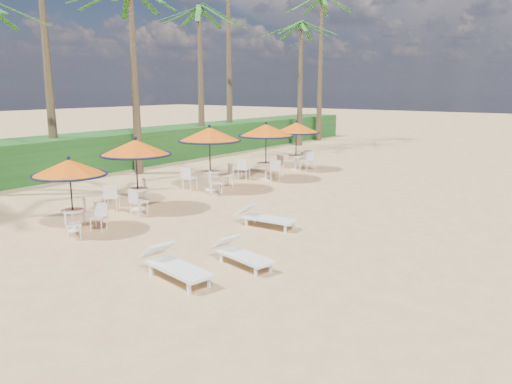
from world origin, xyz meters
TOP-DOWN VIEW (x-y plane):
  - ground at (0.00, 0.00)m, footprint 160.00×160.00m
  - scrub_hedge at (-13.50, 11.00)m, footprint 3.00×40.00m
  - station_0 at (-4.50, 0.34)m, footprint 2.12×2.12m
  - station_1 at (-5.12, 3.17)m, footprint 2.41×2.41m
  - station_2 at (-5.29, 7.15)m, footprint 2.56×2.56m
  - station_3 at (-4.87, 10.47)m, footprint 2.52×2.54m
  - station_4 at (-5.19, 13.71)m, footprint 2.39×2.39m
  - lounger_near at (0.46, -0.57)m, footprint 2.11×0.99m
  - lounger_mid at (1.11, 0.98)m, footprint 1.86×0.94m
  - lounger_far at (-0.37, 4.00)m, footprint 1.94×0.74m
  - palm_3 at (-10.79, 8.13)m, footprint 5.00×5.00m
  - palm_4 at (-12.59, 14.64)m, footprint 5.00×5.00m
  - palm_6 at (-10.72, 22.89)m, footprint 5.00×5.00m
  - palm_7 at (-11.32, 26.78)m, footprint 5.00×5.00m

SIDE VIEW (x-z plane):
  - ground at x=0.00m, z-range 0.00..0.00m
  - lounger_mid at x=1.11m, z-range -0.02..0.62m
  - lounger_far at x=-0.37m, z-range -0.02..0.66m
  - lounger_near at x=0.46m, z-range -0.02..0.70m
  - scrub_hedge at x=-13.50m, z-range 0.00..1.80m
  - station_0 at x=-4.50m, z-range 0.51..2.73m
  - station_4 at x=-5.19m, z-range 0.58..3.07m
  - station_1 at x=-5.12m, z-range 0.58..3.09m
  - station_3 at x=-4.87m, z-range 0.61..3.23m
  - station_2 at x=-5.29m, z-range 0.62..3.28m
  - palm_6 at x=-10.72m, z-range 3.51..12.06m
  - palm_3 at x=-10.79m, z-range 3.56..12.22m
  - palm_4 at x=-12.59m, z-range 3.58..12.27m
  - palm_7 at x=-11.32m, z-range 4.48..15.23m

